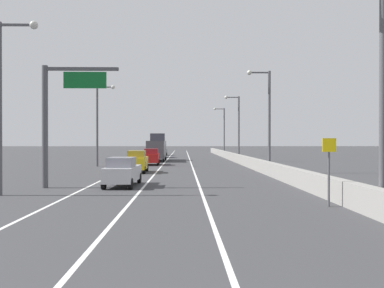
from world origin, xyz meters
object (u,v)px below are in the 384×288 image
speed_advisory_sign (329,166)px  lamp_post_right_second (266,113)px  lamp_post_right_fourth (223,128)px  box_truck (157,148)px  lamp_post_left_mid (100,119)px  lamp_post_right_near (375,78)px  lamp_post_left_near (5,94)px  car_blue_3 (160,152)px  overhead_sign_gantry (57,111)px  car_yellow_4 (137,162)px  lamp_post_right_third (237,123)px  car_red_2 (151,157)px  car_silver_1 (122,172)px  car_gray_0 (163,151)px

speed_advisory_sign → lamp_post_right_second: lamp_post_right_second is taller
lamp_post_right_fourth → box_truck: lamp_post_right_fourth is taller
box_truck → lamp_post_left_mid: bearing=-114.2°
lamp_post_right_near → lamp_post_left_near: (-16.86, 6.00, 0.00)m
car_blue_3 → lamp_post_left_mid: bearing=-102.7°
lamp_post_right_second → overhead_sign_gantry: bearing=-143.8°
car_yellow_4 → box_truck: bearing=88.9°
lamp_post_right_third → car_red_2: bearing=-145.3°
lamp_post_left_near → lamp_post_right_fourth: bearing=73.0°
car_silver_1 → car_yellow_4: size_ratio=1.15×
car_red_2 → car_yellow_4: size_ratio=1.07×
overhead_sign_gantry → speed_advisory_sign: bearing=-27.8°
speed_advisory_sign → lamp_post_right_near: lamp_post_right_near is taller
lamp_post_left_near → car_gray_0: 60.79m
lamp_post_right_near → car_yellow_4: 24.80m
lamp_post_right_third → speed_advisory_sign: bearing=-91.7°
car_yellow_4 → box_truck: size_ratio=0.42×
car_gray_0 → car_yellow_4: (-0.04, -44.94, 0.06)m
lamp_post_right_second → box_truck: size_ratio=0.97×
lamp_post_right_second → car_blue_3: (-11.41, 34.49, -4.33)m
speed_advisory_sign → lamp_post_right_near: bearing=-61.7°
lamp_post_right_near → lamp_post_right_third: (0.07, 41.07, 0.00)m
lamp_post_right_near → box_truck: 44.84m
lamp_post_right_near → car_blue_3: 56.37m
lamp_post_right_third → car_yellow_4: lamp_post_right_third is taller
lamp_post_left_near → lamp_post_left_mid: bearing=90.2°
lamp_post_right_second → box_truck: 25.59m
car_blue_3 → box_truck: bearing=-89.2°
lamp_post_right_third → car_gray_0: 28.24m
lamp_post_right_third → car_red_2: 14.47m
lamp_post_left_near → overhead_sign_gantry: bearing=64.1°
car_silver_1 → car_red_2: car_red_2 is taller
lamp_post_right_third → lamp_post_left_near: bearing=-115.8°
lamp_post_right_near → lamp_post_right_third: size_ratio=1.00×
lamp_post_right_near → car_blue_3: bearing=101.7°
speed_advisory_sign → lamp_post_right_second: bearing=86.7°
lamp_post_right_fourth → speed_advisory_sign: bearing=-91.1°
lamp_post_left_mid → car_yellow_4: lamp_post_left_mid is taller
speed_advisory_sign → lamp_post_right_fourth: 59.71m
lamp_post_right_third → car_red_2: (-11.34, -7.86, -4.36)m
lamp_post_right_third → car_blue_3: size_ratio=2.05×
overhead_sign_gantry → lamp_post_right_fourth: 54.36m
car_silver_1 → overhead_sign_gantry: bearing=-168.3°
lamp_post_right_second → lamp_post_left_near: 22.24m
car_yellow_4 → lamp_post_right_near: bearing=-61.5°
lamp_post_left_near → box_truck: (5.60, 37.26, -3.52)m
overhead_sign_gantry → car_silver_1: bearing=11.7°
car_gray_0 → car_silver_1: car_gray_0 is taller
overhead_sign_gantry → box_truck: bearing=83.4°
lamp_post_left_mid → car_yellow_4: 11.45m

